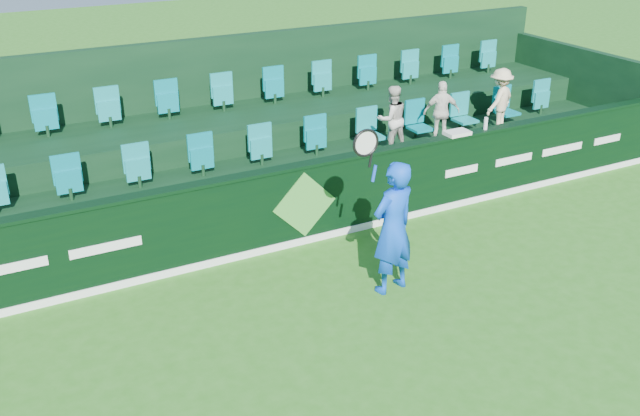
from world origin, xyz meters
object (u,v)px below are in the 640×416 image
towel (457,133)px  spectator_middle (442,112)px  tennis_player (393,227)px  spectator_right (500,100)px  spectator_left (392,119)px  drinks_bottle (486,123)px

towel → spectator_middle: bearing=66.0°
tennis_player → towel: size_ratio=5.91×
spectator_middle → spectator_right: size_ratio=0.94×
tennis_player → spectator_left: tennis_player is taller
tennis_player → spectator_right: tennis_player is taller
spectator_middle → spectator_right: 1.41m
spectator_middle → towel: spectator_middle is taller
spectator_left → towel: (0.62, -1.12, -0.03)m
towel → drinks_bottle: (0.62, 0.00, 0.08)m
tennis_player → drinks_bottle: 3.75m
tennis_player → spectator_middle: bearing=44.9°
spectator_left → drinks_bottle: spectator_left is taller
spectator_left → spectator_right: 2.52m
spectator_middle → spectator_right: (1.41, 0.00, 0.04)m
towel → drinks_bottle: drinks_bottle is taller
towel → drinks_bottle: bearing=0.0°
drinks_bottle → spectator_right: bearing=41.1°
spectator_left → spectator_middle: bearing=-176.2°
tennis_player → spectator_right: bearing=34.3°
spectator_middle → drinks_bottle: 1.13m
spectator_middle → towel: (-0.50, -1.12, -0.01)m
spectator_right → drinks_bottle: bearing=18.9°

